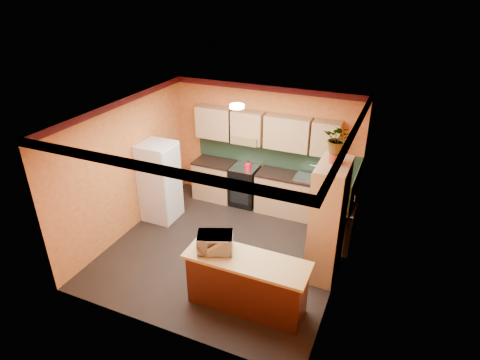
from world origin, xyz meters
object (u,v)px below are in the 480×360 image
object	(u,v)px
pantry	(328,221)
microwave	(215,243)
stove	(245,185)
breakfast_bar	(246,284)
base_cabinets_back	(271,191)
fridge	(160,182)

from	to	relation	value
pantry	microwave	world-z (taller)	pantry
stove	breakfast_bar	xyz separation A→B (m)	(1.29, -2.98, -0.02)
microwave	pantry	bearing A→B (deg)	20.07
base_cabinets_back	microwave	world-z (taller)	microwave
fridge	base_cabinets_back	bearing A→B (deg)	31.58
fridge	pantry	size ratio (longest dim) A/B	0.81
base_cabinets_back	stove	world-z (taller)	stove
stove	fridge	size ratio (longest dim) A/B	0.54
breakfast_bar	fridge	bearing A→B (deg)	147.11
base_cabinets_back	breakfast_bar	xyz separation A→B (m)	(0.66, -2.98, 0.00)
pantry	microwave	distance (m)	1.94
microwave	fridge	bearing A→B (deg)	118.79
base_cabinets_back	microwave	distance (m)	3.05
base_cabinets_back	breakfast_bar	distance (m)	3.06
fridge	microwave	xyz separation A→B (m)	(2.17, -1.74, 0.23)
stove	pantry	distance (m)	2.82
base_cabinets_back	stove	distance (m)	0.63
pantry	breakfast_bar	size ratio (longest dim) A/B	1.17
fridge	microwave	distance (m)	2.79
base_cabinets_back	pantry	bearing A→B (deg)	-46.67
microwave	stove	bearing A→B (deg)	81.92
base_cabinets_back	breakfast_bar	world-z (taller)	same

